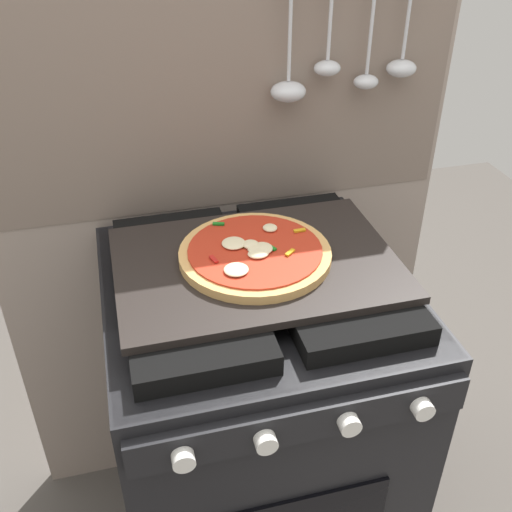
# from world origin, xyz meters

# --- Properties ---
(kitchen_backsplash) EXTENTS (1.10, 0.09, 1.55)m
(kitchen_backsplash) POSITION_xyz_m (0.00, 0.33, 0.79)
(kitchen_backsplash) COLOR gray
(kitchen_backsplash) RESTS_ON ground_plane
(stove) EXTENTS (0.60, 0.64, 0.90)m
(stove) POSITION_xyz_m (-0.00, -0.00, 0.45)
(stove) COLOR black
(stove) RESTS_ON ground_plane
(baking_tray) EXTENTS (0.54, 0.38, 0.02)m
(baking_tray) POSITION_xyz_m (0.00, 0.00, 0.91)
(baking_tray) COLOR black
(baking_tray) RESTS_ON stove
(pizza_left) EXTENTS (0.29, 0.29, 0.03)m
(pizza_left) POSITION_xyz_m (-0.01, 0.01, 0.93)
(pizza_left) COLOR tan
(pizza_left) RESTS_ON baking_tray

